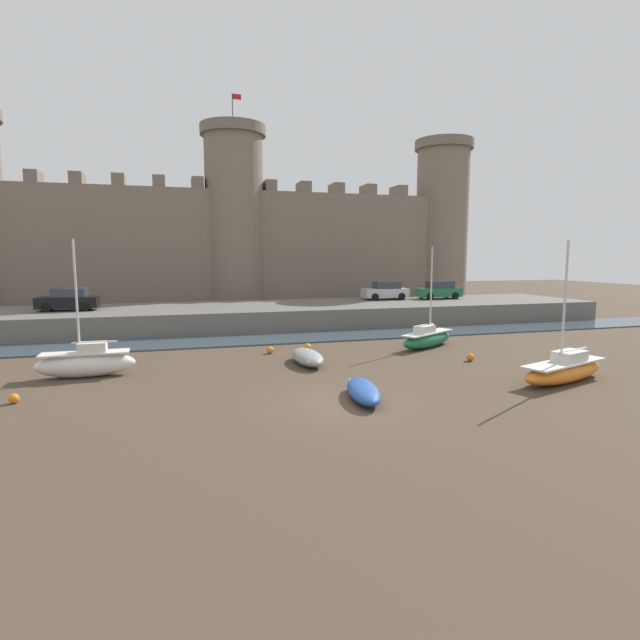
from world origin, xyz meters
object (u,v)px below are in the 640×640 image
at_px(rowboat_foreground_centre, 307,357).
at_px(car_quay_east, 439,290).
at_px(mooring_buoy_mid_mud, 14,399).
at_px(mooring_buoy_near_shore, 470,357).
at_px(sailboat_midflat_left, 427,338).
at_px(mooring_buoy_off_centre, 308,347).
at_px(car_quay_west, 68,300).
at_px(mooring_buoy_near_channel, 270,350).
at_px(sailboat_near_channel_left, 564,370).
at_px(car_quay_centre_west, 385,291).
at_px(sailboat_foreground_left, 86,362).
at_px(rowboat_midflat_centre, 363,391).

height_order(rowboat_foreground_centre, car_quay_east, car_quay_east).
xyz_separation_m(rowboat_foreground_centre, mooring_buoy_mid_mud, (-12.34, -3.58, -0.19)).
bearing_deg(mooring_buoy_near_shore, sailboat_midflat_left, 93.96).
relative_size(mooring_buoy_off_centre, car_quay_west, 0.09).
bearing_deg(mooring_buoy_near_shore, mooring_buoy_mid_mud, -174.63).
xyz_separation_m(rowboat_foreground_centre, car_quay_east, (17.04, 16.99, 1.97)).
xyz_separation_m(mooring_buoy_near_shore, car_quay_west, (-22.33, 16.95, 2.16)).
bearing_deg(mooring_buoy_near_channel, car_quay_west, 136.18).
bearing_deg(mooring_buoy_near_shore, car_quay_east, 65.29).
xyz_separation_m(mooring_buoy_mid_mud, mooring_buoy_near_channel, (11.01, 6.88, 0.01)).
xyz_separation_m(sailboat_near_channel_left, car_quay_east, (7.09, 23.61, 1.81)).
xyz_separation_m(mooring_buoy_near_channel, car_quay_west, (-12.53, 12.03, 2.16)).
distance_m(rowboat_foreground_centre, mooring_buoy_near_channel, 3.56).
relative_size(sailboat_midflat_left, mooring_buoy_off_centre, 15.66).
distance_m(sailboat_near_channel_left, mooring_buoy_mid_mud, 22.50).
distance_m(sailboat_midflat_left, mooring_buoy_mid_mud, 21.42).
relative_size(sailboat_midflat_left, mooring_buoy_mid_mud, 15.94).
distance_m(mooring_buoy_mid_mud, car_quay_centre_west, 32.29).
bearing_deg(sailboat_near_channel_left, sailboat_foreground_left, 161.49).
height_order(mooring_buoy_off_centre, car_quay_west, car_quay_west).
relative_size(rowboat_foreground_centre, car_quay_west, 0.88).
bearing_deg(car_quay_centre_west, car_quay_east, -6.63).
xyz_separation_m(sailboat_midflat_left, rowboat_foreground_centre, (-8.18, -2.55, -0.18)).
relative_size(rowboat_foreground_centre, mooring_buoy_mid_mud, 9.53).
xyz_separation_m(mooring_buoy_mid_mud, car_quay_east, (29.38, 20.57, 2.17)).
relative_size(mooring_buoy_off_centre, mooring_buoy_near_shore, 0.96).
bearing_deg(sailboat_near_channel_left, rowboat_foreground_centre, 146.38).
relative_size(mooring_buoy_mid_mud, mooring_buoy_near_channel, 0.94).
height_order(sailboat_near_channel_left, mooring_buoy_near_shore, sailboat_near_channel_left).
bearing_deg(rowboat_midflat_centre, mooring_buoy_off_centre, 87.00).
distance_m(sailboat_near_channel_left, mooring_buoy_near_shore, 5.21).
height_order(mooring_buoy_mid_mud, car_quay_west, car_quay_west).
bearing_deg(car_quay_centre_west, mooring_buoy_near_shore, -100.25).
relative_size(sailboat_foreground_left, mooring_buoy_near_shore, 15.50).
bearing_deg(mooring_buoy_near_shore, sailboat_near_channel_left, -73.50).
height_order(sailboat_foreground_left, mooring_buoy_off_centre, sailboat_foreground_left).
height_order(car_quay_west, car_quay_east, same).
height_order(rowboat_midflat_centre, mooring_buoy_near_shore, rowboat_midflat_centre).
xyz_separation_m(mooring_buoy_near_channel, car_quay_east, (18.37, 13.69, 2.16)).
xyz_separation_m(rowboat_midflat_centre, sailboat_near_channel_left, (9.48, 0.12, 0.20)).
bearing_deg(rowboat_foreground_centre, car_quay_east, 44.92).
bearing_deg(mooring_buoy_near_shore, mooring_buoy_off_centre, 143.88).
distance_m(rowboat_midflat_centre, rowboat_foreground_centre, 6.75).
relative_size(rowboat_foreground_centre, car_quay_east, 0.88).
bearing_deg(car_quay_west, rowboat_midflat_centre, -57.01).
bearing_deg(sailboat_midflat_left, car_quay_west, 149.90).
relative_size(rowboat_foreground_centre, mooring_buoy_off_centre, 9.36).
relative_size(sailboat_near_channel_left, mooring_buoy_off_centre, 15.88).
height_order(mooring_buoy_off_centre, mooring_buoy_near_channel, mooring_buoy_near_channel).
xyz_separation_m(sailboat_foreground_left, mooring_buoy_off_centre, (11.43, 3.61, -0.48)).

